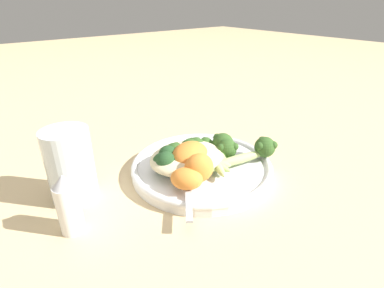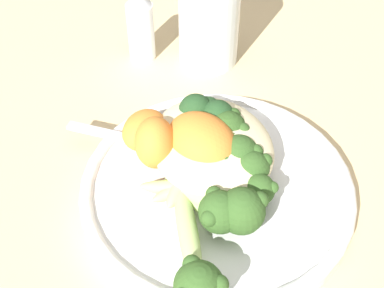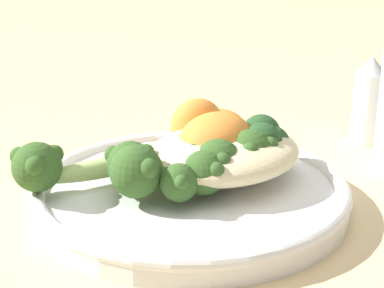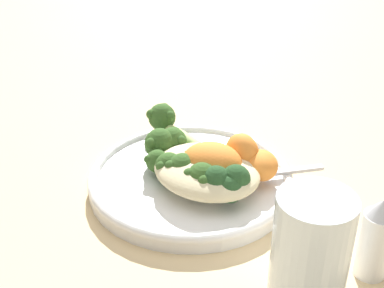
{
  "view_description": "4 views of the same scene",
  "coord_description": "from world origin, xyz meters",
  "px_view_note": "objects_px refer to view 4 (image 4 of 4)",
  "views": [
    {
      "loc": [
        -0.31,
        -0.34,
        0.28
      ],
      "look_at": [
        -0.02,
        0.01,
        0.05
      ],
      "focal_mm": 28.0,
      "sensor_mm": 36.0,
      "label": 1
    },
    {
      "loc": [
        0.27,
        -0.13,
        0.38
      ],
      "look_at": [
        -0.03,
        -0.02,
        0.06
      ],
      "focal_mm": 50.0,
      "sensor_mm": 36.0,
      "label": 2
    },
    {
      "loc": [
        0.28,
        0.34,
        0.21
      ],
      "look_at": [
        -0.02,
        -0.02,
        0.04
      ],
      "focal_mm": 60.0,
      "sensor_mm": 36.0,
      "label": 3
    },
    {
      "loc": [
        -0.36,
        0.4,
        0.36
      ],
      "look_at": [
        -0.01,
        -0.01,
        0.06
      ],
      "focal_mm": 50.0,
      "sensor_mm": 36.0,
      "label": 4
    }
  ],
  "objects_px": {
    "plate": "(191,179)",
    "salt_shaker": "(376,239)",
    "sweet_potato_chunk_2": "(261,165)",
    "sweet_potato_chunk_1": "(212,163)",
    "broccoli_stalk_7": "(213,169)",
    "kale_tuft": "(226,180)",
    "quinoa_mound": "(205,171)",
    "water_glass": "(310,252)",
    "broccoli_stalk_5": "(188,166)",
    "spoon": "(257,173)",
    "broccoli_stalk_4": "(177,166)",
    "broccoli_stalk_6": "(204,175)",
    "sweet_potato_chunk_0": "(242,153)",
    "broccoli_stalk_3": "(178,159)",
    "broccoli_stalk_1": "(177,143)",
    "broccoli_stalk_2": "(168,146)",
    "broccoli_stalk_0": "(170,124)"
  },
  "relations": [
    {
      "from": "plate",
      "to": "salt_shaker",
      "type": "relative_size",
      "value": 2.82
    },
    {
      "from": "sweet_potato_chunk_2",
      "to": "sweet_potato_chunk_1",
      "type": "bearing_deg",
      "value": 46.6
    },
    {
      "from": "broccoli_stalk_7",
      "to": "kale_tuft",
      "type": "relative_size",
      "value": 1.53
    },
    {
      "from": "quinoa_mound",
      "to": "water_glass",
      "type": "xyz_separation_m",
      "value": [
        -0.17,
        0.06,
        0.02
      ]
    },
    {
      "from": "broccoli_stalk_5",
      "to": "salt_shaker",
      "type": "height_order",
      "value": "salt_shaker"
    },
    {
      "from": "broccoli_stalk_5",
      "to": "spoon",
      "type": "bearing_deg",
      "value": 123.88
    },
    {
      "from": "broccoli_stalk_4",
      "to": "plate",
      "type": "bearing_deg",
      "value": 165.13
    },
    {
      "from": "broccoli_stalk_5",
      "to": "broccoli_stalk_6",
      "type": "height_order",
      "value": "broccoli_stalk_6"
    },
    {
      "from": "broccoli_stalk_7",
      "to": "sweet_potato_chunk_0",
      "type": "relative_size",
      "value": 1.89
    },
    {
      "from": "quinoa_mound",
      "to": "broccoli_stalk_4",
      "type": "relative_size",
      "value": 1.45
    },
    {
      "from": "broccoli_stalk_3",
      "to": "water_glass",
      "type": "relative_size",
      "value": 0.98
    },
    {
      "from": "quinoa_mound",
      "to": "salt_shaker",
      "type": "distance_m",
      "value": 0.2
    },
    {
      "from": "plate",
      "to": "water_glass",
      "type": "bearing_deg",
      "value": 160.8
    },
    {
      "from": "plate",
      "to": "sweet_potato_chunk_2",
      "type": "relative_size",
      "value": 5.08
    },
    {
      "from": "broccoli_stalk_6",
      "to": "water_glass",
      "type": "xyz_separation_m",
      "value": [
        -0.16,
        0.05,
        0.02
      ]
    },
    {
      "from": "broccoli_stalk_3",
      "to": "salt_shaker",
      "type": "distance_m",
      "value": 0.25
    },
    {
      "from": "broccoli_stalk_1",
      "to": "broccoli_stalk_2",
      "type": "xyz_separation_m",
      "value": [
        0.0,
        0.01,
        0.0
      ]
    },
    {
      "from": "broccoli_stalk_1",
      "to": "broccoli_stalk_7",
      "type": "distance_m",
      "value": 0.07
    },
    {
      "from": "broccoli_stalk_5",
      "to": "salt_shaker",
      "type": "xyz_separation_m",
      "value": [
        -0.22,
        -0.01,
        0.0
      ]
    },
    {
      "from": "sweet_potato_chunk_0",
      "to": "kale_tuft",
      "type": "xyz_separation_m",
      "value": [
        -0.02,
        0.05,
        -0.0
      ]
    },
    {
      "from": "quinoa_mound",
      "to": "spoon",
      "type": "bearing_deg",
      "value": -124.96
    },
    {
      "from": "broccoli_stalk_7",
      "to": "sweet_potato_chunk_2",
      "type": "height_order",
      "value": "broccoli_stalk_7"
    },
    {
      "from": "broccoli_stalk_0",
      "to": "spoon",
      "type": "height_order",
      "value": "broccoli_stalk_0"
    },
    {
      "from": "sweet_potato_chunk_1",
      "to": "kale_tuft",
      "type": "distance_m",
      "value": 0.03
    },
    {
      "from": "broccoli_stalk_2",
      "to": "sweet_potato_chunk_2",
      "type": "height_order",
      "value": "broccoli_stalk_2"
    },
    {
      "from": "broccoli_stalk_2",
      "to": "spoon",
      "type": "bearing_deg",
      "value": 162.96
    },
    {
      "from": "broccoli_stalk_2",
      "to": "broccoli_stalk_7",
      "type": "relative_size",
      "value": 0.92
    },
    {
      "from": "broccoli_stalk_0",
      "to": "kale_tuft",
      "type": "bearing_deg",
      "value": 168.25
    },
    {
      "from": "broccoli_stalk_0",
      "to": "salt_shaker",
      "type": "height_order",
      "value": "salt_shaker"
    },
    {
      "from": "plate",
      "to": "broccoli_stalk_2",
      "type": "height_order",
      "value": "broccoli_stalk_2"
    },
    {
      "from": "broccoli_stalk_6",
      "to": "plate",
      "type": "bearing_deg",
      "value": -149.81
    },
    {
      "from": "broccoli_stalk_1",
      "to": "salt_shaker",
      "type": "xyz_separation_m",
      "value": [
        -0.26,
        0.02,
        0.0
      ]
    },
    {
      "from": "sweet_potato_chunk_2",
      "to": "salt_shaker",
      "type": "xyz_separation_m",
      "value": [
        -0.16,
        0.04,
        0.0
      ]
    },
    {
      "from": "broccoli_stalk_1",
      "to": "sweet_potato_chunk_2",
      "type": "xyz_separation_m",
      "value": [
        -0.11,
        -0.03,
        -0.0
      ]
    },
    {
      "from": "salt_shaker",
      "to": "broccoli_stalk_1",
      "type": "bearing_deg",
      "value": -3.38
    },
    {
      "from": "sweet_potato_chunk_0",
      "to": "broccoli_stalk_2",
      "type": "bearing_deg",
      "value": 23.5
    },
    {
      "from": "broccoli_stalk_0",
      "to": "sweet_potato_chunk_2",
      "type": "xyz_separation_m",
      "value": [
        -0.15,
        0.01,
        0.0
      ]
    },
    {
      "from": "broccoli_stalk_2",
      "to": "water_glass",
      "type": "bearing_deg",
      "value": 126.0
    },
    {
      "from": "broccoli_stalk_6",
      "to": "broccoli_stalk_4",
      "type": "bearing_deg",
      "value": -122.36
    },
    {
      "from": "salt_shaker",
      "to": "quinoa_mound",
      "type": "bearing_deg",
      "value": 2.96
    },
    {
      "from": "sweet_potato_chunk_1",
      "to": "water_glass",
      "type": "height_order",
      "value": "water_glass"
    },
    {
      "from": "broccoli_stalk_4",
      "to": "spoon",
      "type": "bearing_deg",
      "value": 134.9
    },
    {
      "from": "sweet_potato_chunk_1",
      "to": "broccoli_stalk_3",
      "type": "bearing_deg",
      "value": 5.9
    },
    {
      "from": "quinoa_mound",
      "to": "water_glass",
      "type": "height_order",
      "value": "water_glass"
    },
    {
      "from": "quinoa_mound",
      "to": "broccoli_stalk_5",
      "type": "relative_size",
      "value": 1.21
    },
    {
      "from": "salt_shaker",
      "to": "water_glass",
      "type": "bearing_deg",
      "value": 67.4
    },
    {
      "from": "broccoli_stalk_5",
      "to": "water_glass",
      "type": "distance_m",
      "value": 0.2
    },
    {
      "from": "water_glass",
      "to": "broccoli_stalk_1",
      "type": "bearing_deg",
      "value": -20.25
    },
    {
      "from": "broccoli_stalk_4",
      "to": "broccoli_stalk_1",
      "type": "bearing_deg",
      "value": -132.98
    },
    {
      "from": "broccoli_stalk_7",
      "to": "sweet_potato_chunk_1",
      "type": "distance_m",
      "value": 0.01
    }
  ]
}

